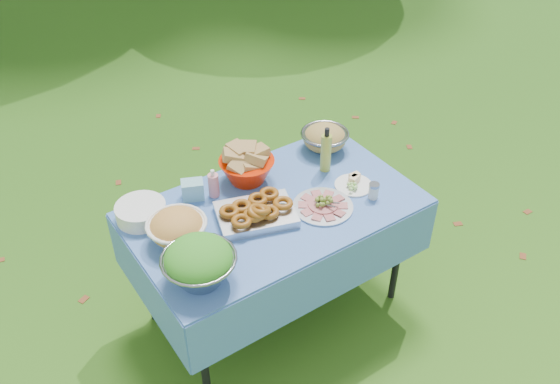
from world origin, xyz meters
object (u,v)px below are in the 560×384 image
at_px(salad_bowl, 199,262).
at_px(bread_bowl, 247,165).
at_px(charcuterie_platter, 323,202).
at_px(pasta_bowl_steel, 325,137).
at_px(picnic_table, 275,260).
at_px(plate_stack, 141,212).
at_px(oil_bottle, 326,149).

xyz_separation_m(salad_bowl, bread_bowl, (0.56, 0.51, -0.01)).
distance_m(salad_bowl, charcuterie_platter, 0.76).
height_order(bread_bowl, pasta_bowl_steel, bread_bowl).
bearing_deg(picnic_table, charcuterie_platter, -35.28).
xyz_separation_m(picnic_table, plate_stack, (-0.59, 0.29, 0.42)).
distance_m(picnic_table, oil_bottle, 0.67).
bearing_deg(bread_bowl, picnic_table, -91.02).
height_order(pasta_bowl_steel, oil_bottle, oil_bottle).
relative_size(picnic_table, pasta_bowl_steel, 5.39).
bearing_deg(oil_bottle, pasta_bowl_steel, 53.72).
xyz_separation_m(bread_bowl, oil_bottle, (0.41, -0.16, 0.03)).
distance_m(plate_stack, bread_bowl, 0.60).
distance_m(salad_bowl, bread_bowl, 0.76).
xyz_separation_m(plate_stack, charcuterie_platter, (0.80, -0.44, -0.01)).
bearing_deg(charcuterie_platter, oil_bottle, 50.64).
distance_m(salad_bowl, oil_bottle, 1.03).
distance_m(plate_stack, pasta_bowl_steel, 1.13).
bearing_deg(oil_bottle, bread_bowl, 158.74).
relative_size(picnic_table, oil_bottle, 5.51).
bearing_deg(pasta_bowl_steel, plate_stack, 179.47).
xyz_separation_m(plate_stack, pasta_bowl_steel, (1.13, -0.01, 0.03)).
xyz_separation_m(bread_bowl, pasta_bowl_steel, (0.53, 0.01, -0.03)).
height_order(salad_bowl, pasta_bowl_steel, salad_bowl).
relative_size(plate_stack, charcuterie_platter, 0.81).
bearing_deg(charcuterie_platter, pasta_bowl_steel, 51.85).
relative_size(salad_bowl, charcuterie_platter, 1.06).
relative_size(plate_stack, bread_bowl, 0.84).
relative_size(bread_bowl, oil_bottle, 1.12).
xyz_separation_m(picnic_table, salad_bowl, (-0.55, -0.24, 0.49)).
bearing_deg(salad_bowl, charcuterie_platter, 7.54).
bearing_deg(pasta_bowl_steel, salad_bowl, -154.17).
bearing_deg(bread_bowl, plate_stack, 177.75).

